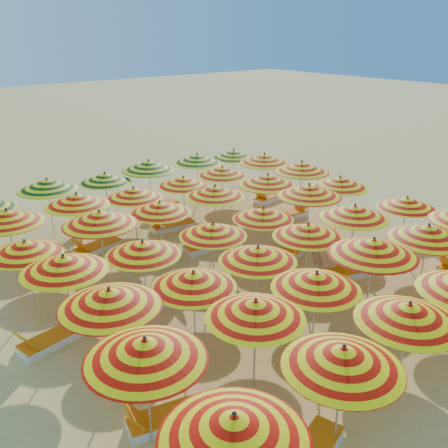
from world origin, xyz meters
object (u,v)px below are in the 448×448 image
(lounger_17, at_px, (163,208))
(umbrella_13, at_px, (194,280))
(umbrella_8, at_px, (316,281))
(umbrella_38, at_px, (105,178))
(umbrella_26, at_px, (160,207))
(umbrella_0, at_px, (234,428))
(umbrella_30, at_px, (7,217))
(lounger_5, at_px, (344,273))
(beachgoer_b, at_px, (285,232))
(umbrella_23, at_px, (340,182))
(lounger_4, at_px, (323,281))
(umbrella_32, at_px, (134,193))
(umbrella_22, at_px, (309,191))
(umbrella_27, at_px, (215,191))
(umbrella_17, at_px, (407,203))
(umbrella_41, at_px, (234,154))
(umbrella_1, at_px, (343,358))
(umbrella_15, at_px, (308,231))
(umbrella_2, at_px, (409,313))
(lounger_12, at_px, (289,214))
(umbrella_6, at_px, (145,350))
(umbrella_14, at_px, (258,254))
(umbrella_29, at_px, (302,167))
(umbrella_20, at_px, (213,230))
(lounger_15, at_px, (270,198))
(umbrella_40, at_px, (197,159))
(beachgoer_a, at_px, (318,253))
(lounger_7, at_px, (52,339))
(umbrella_9, at_px, (373,247))
(lounger_2, at_px, (168,417))
(umbrella_35, at_px, (264,159))
(lounger_11, at_px, (208,245))
(umbrella_31, at_px, (77,200))
(umbrella_37, at_px, (47,185))
(umbrella_12, at_px, (109,298))
(umbrella_24, at_px, (25,248))
(umbrella_16, at_px, (355,212))
(umbrella_28, at_px, (268,180))
(umbrella_33, at_px, (184,181))
(umbrella_7, at_px, (256,309))
(umbrella_10, at_px, (428,233))
(umbrella_34, at_px, (222,171))
(lounger_9, at_px, (297,247))
(umbrella_21, at_px, (263,214))
(lounger_13, at_px, (96,247))

(lounger_17, bearing_deg, umbrella_13, 38.14)
(umbrella_8, distance_m, lounger_17, 11.27)
(umbrella_38, bearing_deg, umbrella_26, -92.56)
(umbrella_0, distance_m, umbrella_30, 10.85)
(lounger_5, height_order, beachgoer_b, beachgoer_b)
(umbrella_23, bearing_deg, lounger_4, -146.18)
(umbrella_32, height_order, lounger_5, umbrella_32)
(umbrella_22, bearing_deg, umbrella_26, 152.96)
(umbrella_27, bearing_deg, umbrella_17, -46.20)
(umbrella_41, bearing_deg, umbrella_1, -123.44)
(umbrella_22, relative_size, beachgoer_b, 2.19)
(umbrella_15, bearing_deg, umbrella_2, -113.63)
(umbrella_30, distance_m, lounger_12, 10.84)
(umbrella_6, relative_size, umbrella_14, 1.03)
(umbrella_29, bearing_deg, umbrella_20, -158.71)
(umbrella_27, xyz_separation_m, lounger_15, (4.91, 2.21, -1.85))
(umbrella_13, relative_size, umbrella_40, 0.93)
(lounger_12, relative_size, beachgoer_a, 1.31)
(umbrella_27, xyz_separation_m, lounger_7, (-7.05, -2.34, -1.85))
(umbrella_15, bearing_deg, umbrella_9, -89.37)
(umbrella_32, relative_size, lounger_2, 1.18)
(umbrella_35, relative_size, lounger_11, 1.41)
(umbrella_27, distance_m, lounger_7, 7.65)
(umbrella_23, height_order, umbrella_31, umbrella_23)
(umbrella_15, height_order, umbrella_37, umbrella_37)
(umbrella_12, height_order, umbrella_24, umbrella_12)
(umbrella_2, relative_size, umbrella_13, 1.03)
(umbrella_20, distance_m, umbrella_27, 3.29)
(umbrella_23, relative_size, umbrella_27, 1.02)
(umbrella_16, xyz_separation_m, umbrella_31, (-6.20, 6.64, -0.01))
(umbrella_28, relative_size, umbrella_41, 0.98)
(lounger_11, bearing_deg, umbrella_28, 2.01)
(umbrella_33, height_order, umbrella_38, umbrella_38)
(umbrella_7, distance_m, beachgoer_b, 7.68)
(umbrella_10, xyz_separation_m, beachgoer_a, (-1.05, 2.96, -1.38))
(umbrella_8, height_order, beachgoer_a, umbrella_8)
(umbrella_31, relative_size, umbrella_35, 1.12)
(umbrella_37, height_order, lounger_4, umbrella_37)
(umbrella_2, bearing_deg, lounger_4, 58.99)
(umbrella_6, height_order, umbrella_34, umbrella_6)
(lounger_15, bearing_deg, lounger_2, 31.80)
(umbrella_7, bearing_deg, umbrella_27, 57.71)
(umbrella_0, distance_m, lounger_17, 15.10)
(umbrella_7, relative_size, lounger_9, 1.45)
(lounger_9, bearing_deg, umbrella_22, -16.99)
(lounger_12, height_order, beachgoer_a, beachgoer_a)
(umbrella_14, distance_m, umbrella_37, 9.30)
(umbrella_21, bearing_deg, umbrella_41, 56.42)
(umbrella_24, height_order, lounger_13, umbrella_24)
(umbrella_6, distance_m, umbrella_16, 9.07)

